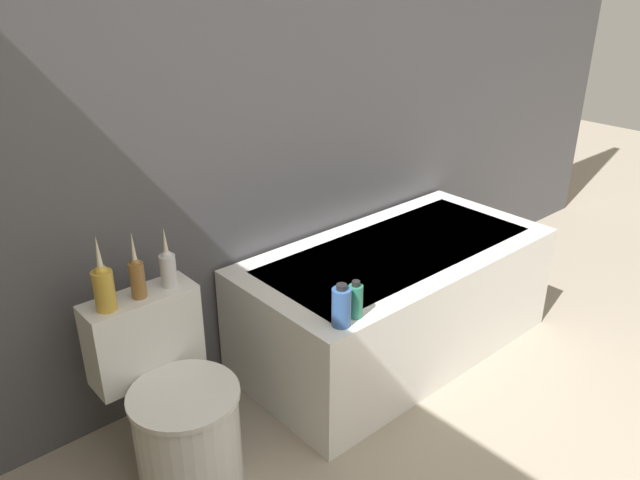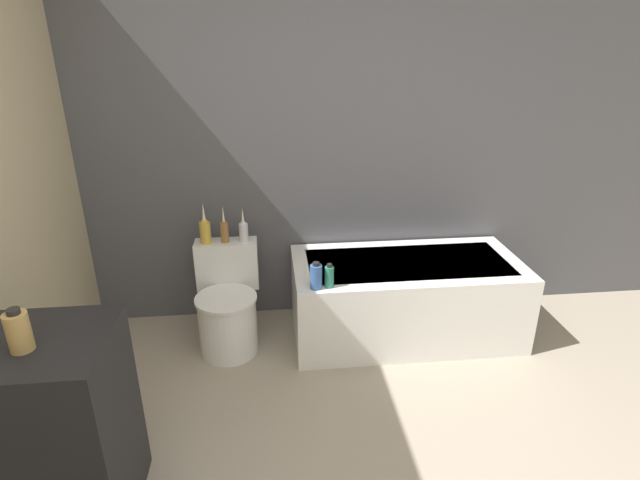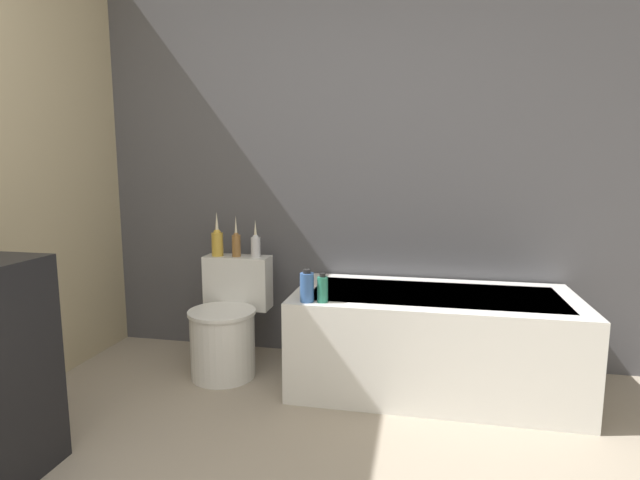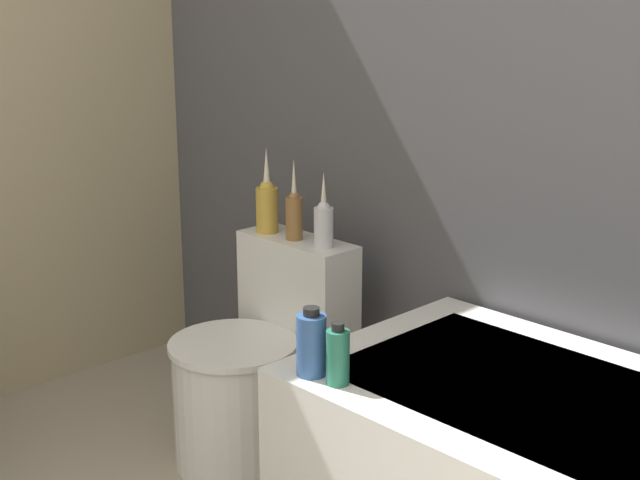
# 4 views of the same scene
# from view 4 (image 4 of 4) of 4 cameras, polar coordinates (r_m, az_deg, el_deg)

# --- Properties ---
(wall_back_tiled) EXTENTS (6.40, 0.06, 2.60)m
(wall_back_tiled) POSITION_cam_4_polar(r_m,az_deg,el_deg) (2.63, 9.68, 12.14)
(wall_back_tiled) COLOR #4C4C51
(wall_back_tiled) RESTS_ON ground_plane
(toilet) EXTENTS (0.42, 0.55, 0.69)m
(toilet) POSITION_cam_4_polar(r_m,az_deg,el_deg) (2.86, -4.34, -8.31)
(toilet) COLOR white
(toilet) RESTS_ON ground
(vase_gold) EXTENTS (0.07, 0.07, 0.28)m
(vase_gold) POSITION_cam_4_polar(r_m,az_deg,el_deg) (2.90, -3.41, 2.32)
(vase_gold) COLOR gold
(vase_gold) RESTS_ON toilet
(vase_silver) EXTENTS (0.05, 0.05, 0.26)m
(vase_silver) POSITION_cam_4_polar(r_m,az_deg,el_deg) (2.82, -1.67, 1.74)
(vase_silver) COLOR olive
(vase_silver) RESTS_ON toilet
(vase_bronze) EXTENTS (0.06, 0.06, 0.24)m
(vase_bronze) POSITION_cam_4_polar(r_m,az_deg,el_deg) (2.74, 0.23, 1.16)
(vase_bronze) COLOR silver
(vase_bronze) RESTS_ON toilet
(shampoo_bottle_tall) EXTENTS (0.07, 0.07, 0.17)m
(shampoo_bottle_tall) POSITION_cam_4_polar(r_m,az_deg,el_deg) (2.16, -0.55, -6.67)
(shampoo_bottle_tall) COLOR #335999
(shampoo_bottle_tall) RESTS_ON bathtub
(shampoo_bottle_short) EXTENTS (0.06, 0.06, 0.15)m
(shampoo_bottle_short) POSITION_cam_4_polar(r_m,az_deg,el_deg) (2.12, 1.15, -7.44)
(shampoo_bottle_short) COLOR #267259
(shampoo_bottle_short) RESTS_ON bathtub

